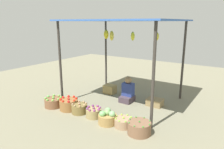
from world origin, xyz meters
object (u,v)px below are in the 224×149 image
(basket_green_chilies, at_px, (139,128))
(wooden_crate_near_vendor, at_px, (155,102))
(basket_limes, at_px, (123,122))
(basket_cabbages, at_px, (107,118))
(vendor_person, at_px, (128,92))
(basket_potatoes, at_px, (79,108))
(wooden_crate_stacked_rear, at_px, (110,89))
(basket_purple_onions, at_px, (94,113))
(basket_green_apples, at_px, (54,102))
(basket_red_tomatoes, at_px, (69,104))

(basket_green_chilies, relative_size, wooden_crate_near_vendor, 1.17)
(basket_limes, bearing_deg, basket_cabbages, -167.04)
(vendor_person, distance_m, basket_potatoes, 1.60)
(vendor_person, distance_m, wooden_crate_stacked_rear, 0.95)
(basket_cabbages, relative_size, basket_green_chilies, 0.87)
(wooden_crate_near_vendor, bearing_deg, basket_purple_onions, -122.55)
(basket_purple_onions, relative_size, basket_limes, 0.94)
(basket_green_chilies, bearing_deg, basket_green_apples, -179.81)
(basket_potatoes, relative_size, basket_limes, 0.99)
(basket_red_tomatoes, distance_m, wooden_crate_near_vendor, 2.47)
(basket_purple_onions, height_order, wooden_crate_stacked_rear, wooden_crate_stacked_rear)
(basket_limes, xyz_separation_m, wooden_crate_near_vendor, (0.12, 1.59, -0.00))
(basket_potatoes, xyz_separation_m, basket_green_chilies, (1.82, -0.08, 0.01))
(wooden_crate_near_vendor, bearing_deg, wooden_crate_stacked_rear, 174.31)
(basket_red_tomatoes, xyz_separation_m, basket_potatoes, (0.41, -0.01, -0.02))
(basket_red_tomatoes, height_order, basket_cabbages, basket_cabbages)
(basket_red_tomatoes, xyz_separation_m, basket_limes, (1.77, -0.00, -0.05))
(basket_purple_onions, bearing_deg, basket_green_apples, -175.68)
(vendor_person, bearing_deg, basket_red_tomatoes, -126.48)
(basket_cabbages, relative_size, basket_limes, 1.04)
(basket_purple_onions, bearing_deg, basket_potatoes, -178.20)
(basket_purple_onions, xyz_separation_m, basket_cabbages, (0.50, -0.10, 0.03))
(basket_cabbages, relative_size, wooden_crate_near_vendor, 1.02)
(basket_green_apples, height_order, basket_cabbages, basket_cabbages)
(basket_red_tomatoes, relative_size, basket_potatoes, 1.20)
(basket_potatoes, relative_size, wooden_crate_stacked_rear, 1.10)
(basket_purple_onions, relative_size, basket_cabbages, 0.90)
(basket_cabbages, bearing_deg, basket_purple_onions, 168.92)
(basket_green_apples, xyz_separation_m, basket_potatoes, (0.92, 0.09, -0.00))
(basket_cabbages, bearing_deg, basket_potatoes, 175.11)
(basket_green_apples, height_order, wooden_crate_near_vendor, basket_green_apples)
(basket_purple_onions, distance_m, wooden_crate_stacked_rear, 1.89)
(vendor_person, xyz_separation_m, basket_limes, (0.71, -1.44, -0.19))
(basket_potatoes, xyz_separation_m, basket_purple_onions, (0.47, 0.01, -0.01))
(basket_green_apples, distance_m, basket_potatoes, 0.92)
(basket_limes, relative_size, wooden_crate_near_vendor, 0.98)
(basket_green_apples, bearing_deg, basket_purple_onions, 4.32)
(vendor_person, height_order, wooden_crate_near_vendor, vendor_person)
(basket_purple_onions, distance_m, wooden_crate_near_vendor, 1.88)
(basket_limes, bearing_deg, basket_green_chilies, -11.08)
(vendor_person, bearing_deg, basket_limes, -63.82)
(vendor_person, relative_size, basket_red_tomatoes, 1.53)
(basket_purple_onions, relative_size, wooden_crate_near_vendor, 0.92)
(basket_potatoes, distance_m, basket_limes, 1.36)
(basket_purple_onions, height_order, basket_cabbages, basket_cabbages)
(basket_green_chilies, bearing_deg, wooden_crate_stacked_rear, 137.77)
(basket_cabbages, bearing_deg, basket_red_tomatoes, 176.20)
(basket_purple_onions, bearing_deg, wooden_crate_near_vendor, 57.45)
(basket_limes, height_order, basket_green_chilies, basket_green_chilies)
(basket_green_apples, xyz_separation_m, basket_cabbages, (1.89, 0.01, 0.03))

